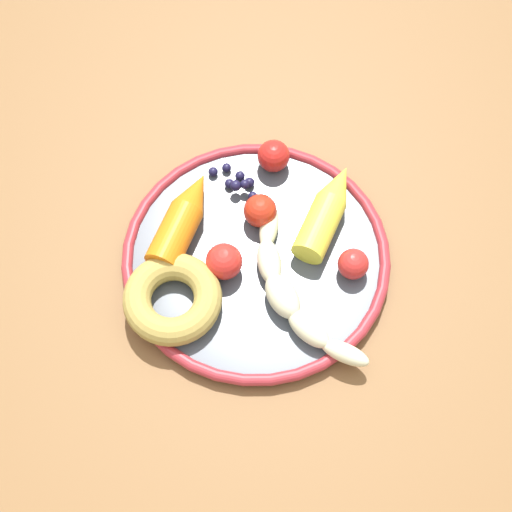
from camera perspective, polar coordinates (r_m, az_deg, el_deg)
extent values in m
plane|color=#565349|center=(1.51, -1.13, -11.73)|extent=(6.00, 6.00, 0.00)
cube|color=brown|center=(0.84, -1.98, 0.80)|extent=(1.02, 0.93, 0.03)
cube|color=brown|center=(1.48, 6.86, 14.09)|extent=(0.05, 0.05, 0.70)
cylinder|color=#434B55|center=(0.81, 0.00, -0.19)|extent=(0.27, 0.27, 0.01)
torus|color=#A12A32|center=(0.81, 0.00, 0.00)|extent=(0.28, 0.28, 0.01)
ellipsoid|color=beige|center=(0.81, 0.99, 2.17)|extent=(0.05, 0.05, 0.02)
ellipsoid|color=beige|center=(0.79, 0.99, -0.44)|extent=(0.04, 0.06, 0.02)
ellipsoid|color=beige|center=(0.77, 2.00, -3.04)|extent=(0.03, 0.05, 0.03)
ellipsoid|color=beige|center=(0.76, 3.94, -5.45)|extent=(0.04, 0.06, 0.02)
ellipsoid|color=beige|center=(0.76, 6.63, -7.19)|extent=(0.05, 0.05, 0.02)
cylinder|color=orange|center=(0.80, -6.13, 1.46)|extent=(0.08, 0.07, 0.04)
cone|color=orange|center=(0.83, -4.52, 4.77)|extent=(0.06, 0.06, 0.04)
cylinder|color=yellow|center=(0.81, 4.72, 2.11)|extent=(0.08, 0.07, 0.03)
cone|color=yellow|center=(0.84, 6.19, 5.34)|extent=(0.06, 0.06, 0.03)
torus|color=#A99044|center=(0.78, -6.24, -3.19)|extent=(0.13, 0.13, 0.03)
sphere|color=#191638|center=(0.84, -0.24, 4.48)|extent=(0.01, 0.01, 0.01)
sphere|color=#191638|center=(0.85, -3.22, 6.28)|extent=(0.01, 0.01, 0.01)
sphere|color=#191638|center=(0.85, -1.99, 5.41)|extent=(0.01, 0.01, 0.01)
sphere|color=#191638|center=(0.86, -2.21, 6.59)|extent=(0.01, 0.01, 0.01)
sphere|color=#191638|center=(0.85, -0.50, 5.49)|extent=(0.01, 0.01, 0.01)
sphere|color=#191638|center=(0.85, -1.20, 5.99)|extent=(0.01, 0.01, 0.01)
sphere|color=#191638|center=(0.83, -1.53, 5.27)|extent=(0.01, 0.01, 0.01)
sphere|color=#191638|center=(0.83, -0.85, 5.37)|extent=(0.01, 0.01, 0.01)
sphere|color=red|center=(0.81, 0.41, 3.24)|extent=(0.04, 0.04, 0.04)
sphere|color=red|center=(0.78, -2.40, -0.41)|extent=(0.04, 0.04, 0.04)
sphere|color=red|center=(0.79, 7.26, -0.60)|extent=(0.03, 0.03, 0.03)
sphere|color=red|center=(0.85, 1.32, 7.47)|extent=(0.04, 0.04, 0.04)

